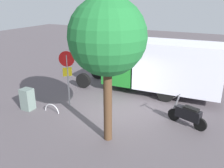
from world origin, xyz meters
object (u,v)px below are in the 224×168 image
Objects in this scene: box_truck_near at (162,66)px; stop_sign at (67,70)px; motorcycle at (188,115)px; bike_rack_hoop at (52,112)px; street_tree at (107,38)px; utility_cabinet at (27,99)px.

box_truck_near reaches higher than stop_sign.
box_truck_near reaches higher than motorcycle.
motorcycle is at bearing 121.55° from box_truck_near.
stop_sign is 2.15m from bike_rack_hoop.
street_tree is at bearing 62.42° from motorcycle.
street_tree is (0.49, 5.48, 2.29)m from box_truck_near.
street_tree is at bearing 166.76° from bike_rack_hoop.
motorcycle reaches higher than utility_cabinet.
stop_sign is 2.42m from utility_cabinet.
utility_cabinet is at bearing 40.65° from box_truck_near.
box_truck_near is at bearing -37.04° from motorcycle.
street_tree is (2.56, 2.45, 3.42)m from motorcycle.
box_truck_near is 7.27m from utility_cabinet.
utility_cabinet is at bearing 39.39° from stop_sign.
box_truck_near is at bearing -136.61° from utility_cabinet.
box_truck_near reaches higher than utility_cabinet.
box_truck_near is 6.35m from bike_rack_hoop.
box_truck_near is at bearing -95.10° from street_tree.
utility_cabinet is at bearing 33.31° from motorcycle.
box_truck_near is 2.91× the size of stop_sign.
motorcycle is (-2.07, 3.03, -1.13)m from box_truck_near.
motorcycle is 5.93m from stop_sign.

